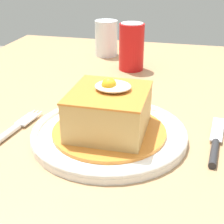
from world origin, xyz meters
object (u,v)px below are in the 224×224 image
at_px(knife, 215,146).
at_px(drinking_glass, 106,41).
at_px(fork, 13,130).
at_px(main_plate, 109,133).
at_px(soda_can, 132,47).

xyz_separation_m(knife, drinking_glass, (-0.31, 0.49, 0.04)).
distance_m(knife, drinking_glass, 0.58).
bearing_deg(drinking_glass, fork, -93.95).
bearing_deg(knife, drinking_glass, 122.62).
xyz_separation_m(fork, drinking_glass, (0.04, 0.52, 0.04)).
distance_m(main_plate, drinking_glass, 0.51).
bearing_deg(soda_can, knife, -60.32).
xyz_separation_m(fork, soda_can, (0.14, 0.40, 0.06)).
bearing_deg(knife, soda_can, 119.68).
relative_size(soda_can, drinking_glass, 1.18).
relative_size(knife, soda_can, 1.34).
height_order(soda_can, drinking_glass, soda_can).
bearing_deg(fork, main_plate, 7.97).
bearing_deg(fork, drinking_glass, 86.05).
bearing_deg(soda_can, fork, -108.64).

